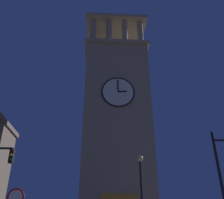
{
  "coord_description": "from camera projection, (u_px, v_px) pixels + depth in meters",
  "views": [
    {
      "loc": [
        0.61,
        22.14,
        1.47
      ],
      "look_at": [
        -1.08,
        -4.76,
        15.15
      ],
      "focal_mm": 40.17,
      "sensor_mm": 36.0,
      "label": 1
    }
  ],
  "objects": [
    {
      "name": "street_lamp",
      "position": [
        141.0,
        183.0,
        16.75
      ],
      "size": [
        0.44,
        0.44,
        5.93
      ],
      "color": "black",
      "rests_on": "ground_plane"
    },
    {
      "name": "clocktower",
      "position": [
        115.0,
        134.0,
        28.25
      ],
      "size": [
        7.5,
        9.13,
        27.85
      ],
      "color": "gray",
      "rests_on": "ground_plane"
    }
  ]
}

